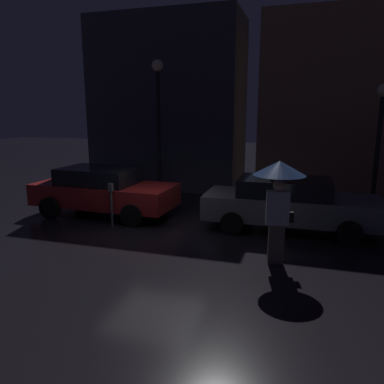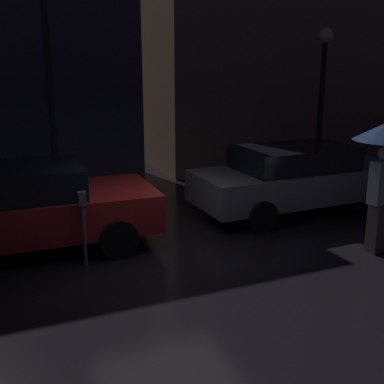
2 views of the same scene
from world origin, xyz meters
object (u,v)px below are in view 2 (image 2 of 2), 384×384
(parked_car_grey, at_px, (299,177))
(parking_meter, at_px, (83,220))
(street_lamp_far, at_px, (323,77))
(parked_car_red, at_px, (21,208))
(street_lamp_near, at_px, (47,53))

(parked_car_grey, height_order, parking_meter, parked_car_grey)
(parking_meter, height_order, street_lamp_far, street_lamp_far)
(parked_car_grey, xyz_separation_m, street_lamp_far, (2.49, 2.59, 1.98))
(parked_car_red, bearing_deg, street_lamp_near, 70.99)
(parking_meter, xyz_separation_m, street_lamp_near, (0.08, 3.46, 2.56))
(parked_car_grey, relative_size, street_lamp_far, 1.17)
(parked_car_red, bearing_deg, parked_car_grey, 2.62)
(parked_car_red, height_order, parking_meter, parked_car_red)
(parked_car_red, xyz_separation_m, parking_meter, (0.84, -1.03, -0.02))
(parked_car_red, height_order, street_lamp_far, street_lamp_far)
(parked_car_grey, relative_size, street_lamp_near, 0.95)
(parked_car_grey, distance_m, street_lamp_far, 4.10)
(parking_meter, relative_size, street_lamp_near, 0.25)
(parking_meter, bearing_deg, street_lamp_far, 26.93)
(parked_car_red, distance_m, street_lamp_near, 3.64)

